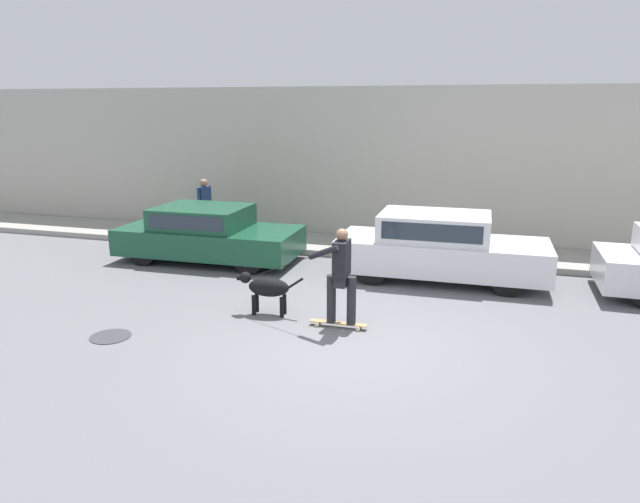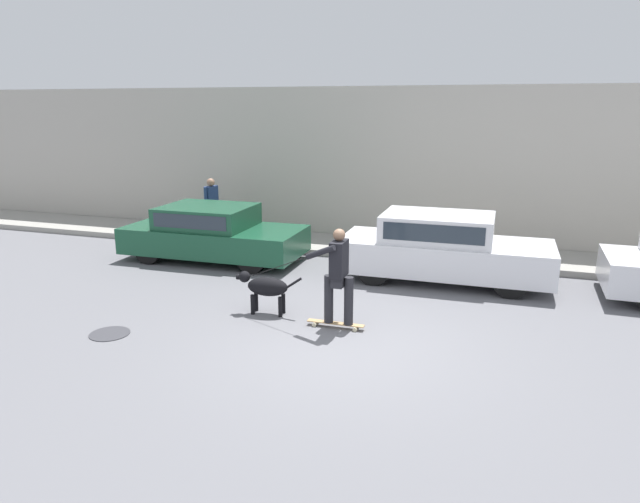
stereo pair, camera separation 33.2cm
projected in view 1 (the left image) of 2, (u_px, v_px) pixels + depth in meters
name	position (u px, v px, depth m)	size (l,w,h in m)	color
ground_plane	(354.00, 345.00, 8.62)	(36.00, 36.00, 0.00)	slate
back_wall	(417.00, 167.00, 14.49)	(32.00, 0.30, 3.99)	#ADA89E
sidewalk_curb	(408.00, 250.00, 13.94)	(30.00, 1.88, 0.15)	gray
parked_car_0	(208.00, 235.00, 13.18)	(4.16, 1.88, 1.27)	black
parked_car_1	(440.00, 248.00, 11.71)	(4.26, 1.72, 1.39)	black
dog	(267.00, 288.00, 9.78)	(1.18, 0.39, 0.74)	black
skateboarder	(341.00, 272.00, 9.06)	(2.20, 0.61, 1.65)	beige
pedestrian_with_bag	(205.00, 204.00, 15.14)	(0.27, 0.63, 1.50)	brown
manhole_cover	(111.00, 336.00, 8.92)	(0.63, 0.63, 0.01)	#38383D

